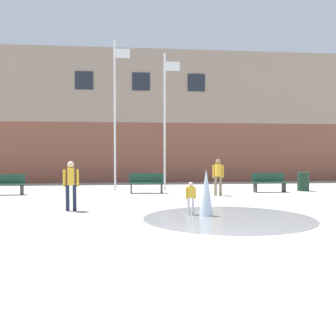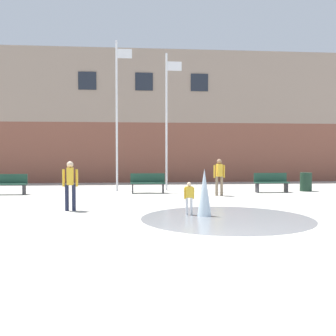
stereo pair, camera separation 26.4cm
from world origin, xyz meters
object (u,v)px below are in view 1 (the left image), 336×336
at_px(adult_watching, 218,174).
at_px(flagpole_left, 115,111).
at_px(flagpole_right, 165,117).
at_px(child_running, 191,196).
at_px(park_bench_far_right, 269,182).
at_px(teen_by_trashcan, 71,182).
at_px(trash_can, 303,182).
at_px(park_bench_near_trashcan, 146,183).
at_px(park_bench_under_right_flagpole, 6,184).

distance_m(adult_watching, flagpole_left, 5.99).
bearing_deg(flagpole_right, child_running, -90.22).
height_order(park_bench_far_right, teen_by_trashcan, teen_by_trashcan).
xyz_separation_m(child_running, flagpole_left, (-2.41, 7.83, 3.32)).
xyz_separation_m(child_running, trash_can, (6.73, 6.81, -0.13)).
bearing_deg(teen_by_trashcan, park_bench_far_right, -62.85).
bearing_deg(trash_can, park_bench_far_right, -167.96).
relative_size(flagpole_right, trash_can, 7.51).
relative_size(adult_watching, trash_can, 1.77).
relative_size(adult_watching, flagpole_right, 0.24).
height_order(teen_by_trashcan, trash_can, teen_by_trashcan).
xyz_separation_m(park_bench_near_trashcan, flagpole_left, (-1.43, 1.27, 3.42)).
distance_m(park_bench_far_right, child_running, 8.04).
distance_m(park_bench_far_right, flagpole_right, 5.91).
relative_size(teen_by_trashcan, flagpole_left, 0.22).
xyz_separation_m(park_bench_under_right_flagpole, flagpole_right, (7.25, 1.34, 3.14)).
xyz_separation_m(adult_watching, trash_can, (4.66, 1.63, -0.48)).
bearing_deg(park_bench_far_right, child_running, -127.05).
height_order(park_bench_far_right, child_running, child_running).
relative_size(park_bench_under_right_flagpole, park_bench_near_trashcan, 1.00).
bearing_deg(adult_watching, flagpole_left, 55.00).
distance_m(park_bench_near_trashcan, adult_watching, 3.38).
height_order(park_bench_near_trashcan, flagpole_right, flagpole_right).
xyz_separation_m(park_bench_near_trashcan, adult_watching, (3.05, -1.37, 0.45)).
bearing_deg(park_bench_near_trashcan, park_bench_under_right_flagpole, -179.42).
relative_size(park_bench_near_trashcan, teen_by_trashcan, 1.01).
height_order(adult_watching, flagpole_left, flagpole_left).
height_order(adult_watching, trash_can, adult_watching).
height_order(park_bench_near_trashcan, trash_can, park_bench_near_trashcan).
bearing_deg(park_bench_far_right, park_bench_near_trashcan, 178.61).
height_order(park_bench_far_right, adult_watching, adult_watching).
bearing_deg(flagpole_right, adult_watching, -52.37).
relative_size(park_bench_near_trashcan, trash_can, 1.78).
bearing_deg(trash_can, park_bench_under_right_flagpole, -178.67).
bearing_deg(child_running, flagpole_left, 100.56).
bearing_deg(teen_by_trashcan, flagpole_left, -15.10).
relative_size(flagpole_left, trash_can, 8.13).
bearing_deg(flagpole_left, flagpole_right, 0.00).
xyz_separation_m(park_bench_under_right_flagpole, adult_watching, (9.29, -1.31, 0.45)).
xyz_separation_m(park_bench_under_right_flagpole, trash_can, (13.94, 0.32, -0.03)).
height_order(flagpole_left, flagpole_right, flagpole_left).
height_order(park_bench_far_right, flagpole_right, flagpole_right).
height_order(park_bench_under_right_flagpole, adult_watching, adult_watching).
xyz_separation_m(park_bench_far_right, flagpole_right, (-4.81, 1.41, 3.14)).
bearing_deg(adult_watching, teen_by_trashcan, 120.36).
distance_m(park_bench_under_right_flagpole, trash_can, 13.95).
xyz_separation_m(park_bench_under_right_flagpole, teen_by_trashcan, (3.55, -5.30, 0.45)).
bearing_deg(teen_by_trashcan, park_bench_near_trashcan, -31.00).
relative_size(park_bench_under_right_flagpole, teen_by_trashcan, 1.01).
bearing_deg(park_bench_under_right_flagpole, flagpole_right, 10.45).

